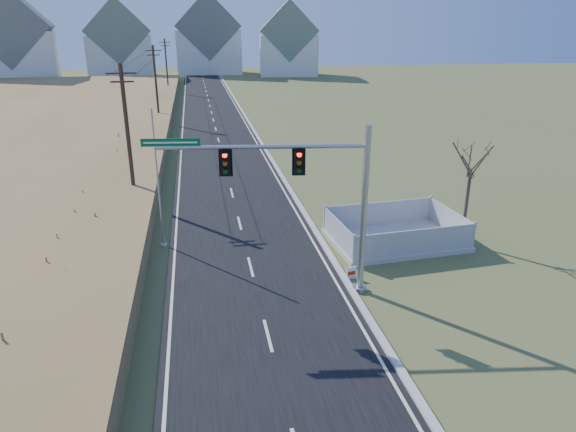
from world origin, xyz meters
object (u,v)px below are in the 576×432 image
at_px(flagpole, 159,194).
at_px(fence_enclosure, 395,237).
at_px(bare_tree, 472,158).
at_px(open_sign, 351,273).
at_px(traffic_signal_mast, 320,195).

bearing_deg(flagpole, fence_enclosure, -7.70).
bearing_deg(fence_enclosure, bare_tree, -16.37).
bearing_deg(open_sign, flagpole, 137.32).
bearing_deg(traffic_signal_mast, fence_enclosure, 48.34).
height_order(open_sign, flagpole, flagpole).
bearing_deg(traffic_signal_mast, bare_tree, 31.26).
relative_size(open_sign, bare_tree, 0.10).
xyz_separation_m(flagpole, bare_tree, (15.98, -2.42, 1.85)).
xyz_separation_m(traffic_signal_mast, flagpole, (-6.99, 6.34, -1.62)).
bearing_deg(bare_tree, traffic_signal_mast, -156.45).
height_order(open_sign, bare_tree, bare_tree).
xyz_separation_m(traffic_signal_mast, bare_tree, (8.99, 3.92, 0.23)).
relative_size(flagpole, bare_tree, 1.24).
height_order(flagpole, bare_tree, flagpole).
bearing_deg(open_sign, fence_enclosure, 35.29).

